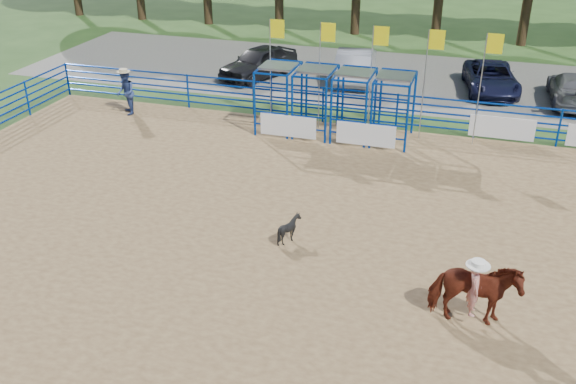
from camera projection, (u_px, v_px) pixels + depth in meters
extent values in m
plane|color=#345622|center=(339.00, 260.00, 17.04)|extent=(120.00, 120.00, 0.00)
cube|color=olive|center=(339.00, 260.00, 17.03)|extent=(30.00, 20.00, 0.02)
cube|color=slate|center=(417.00, 80.00, 31.54)|extent=(40.00, 10.00, 0.01)
imported|color=maroon|center=(474.00, 293.00, 14.29)|extent=(2.04, 1.09, 1.65)
imported|color=#A72217|center=(478.00, 265.00, 13.96)|extent=(0.36, 0.50, 1.29)
cylinder|color=white|center=(483.00, 238.00, 13.65)|extent=(0.54, 0.54, 0.12)
imported|color=black|center=(289.00, 229.00, 17.71)|extent=(0.88, 0.83, 0.78)
imported|color=navy|center=(126.00, 93.00, 26.76)|extent=(1.11, 1.15, 1.87)
cylinder|color=tan|center=(123.00, 71.00, 26.34)|extent=(0.56, 0.56, 0.11)
imported|color=black|center=(259.00, 62.00, 31.68)|extent=(3.40, 4.84, 1.53)
imported|color=gray|center=(356.00, 64.00, 31.29)|extent=(2.22, 5.02, 1.60)
imported|color=black|center=(491.00, 78.00, 29.67)|extent=(2.91, 5.02, 1.32)
imported|color=#5B5B5E|center=(574.00, 88.00, 28.15)|extent=(2.02, 4.74, 1.36)
cube|color=white|center=(288.00, 126.00, 24.42)|extent=(2.20, 0.04, 0.85)
cube|color=white|center=(366.00, 135.00, 23.63)|extent=(2.20, 0.04, 0.85)
cube|color=white|center=(502.00, 128.00, 24.24)|extent=(2.40, 0.04, 0.85)
cylinder|color=#3F2B19|center=(527.00, 4.00, 36.84)|extent=(0.56, 0.56, 4.80)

